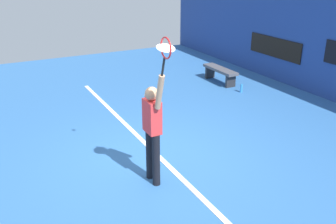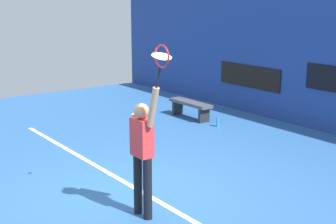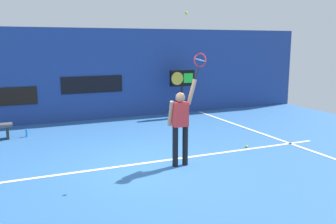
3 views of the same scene
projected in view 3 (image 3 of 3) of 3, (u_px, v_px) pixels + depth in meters
ground_plane at (149, 166)px, 8.55m from camera, size 18.00×18.00×0.00m
back_wall at (91, 75)px, 13.48m from camera, size 18.00×0.20×3.29m
sponsor_banner_center at (92, 85)px, 13.43m from camera, size 2.20×0.03×0.60m
sponsor_banner_portside at (2, 97)px, 12.30m from camera, size 2.20×0.03×0.60m
court_baseline at (146, 163)px, 8.73m from camera, size 10.00×0.10×0.01m
court_sideline at (251, 130)px, 12.05m from camera, size 0.10×7.00×0.01m
tennis_player at (180, 122)px, 8.41m from camera, size 0.65×0.31×1.98m
tennis_racket at (200, 62)px, 8.34m from camera, size 0.39×0.27×0.63m
tennis_ball at (186, 13)px, 7.98m from camera, size 0.07×0.07×0.07m
scoreboard_clock at (182, 80)px, 14.06m from camera, size 0.96×0.20×1.77m
water_bottle at (27, 133)px, 11.19m from camera, size 0.07×0.07×0.24m
spare_ball at (246, 146)px, 10.05m from camera, size 0.07×0.07×0.07m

